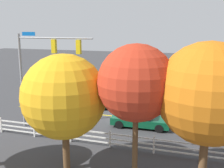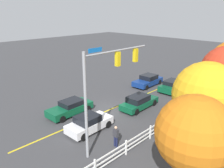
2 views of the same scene
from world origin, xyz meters
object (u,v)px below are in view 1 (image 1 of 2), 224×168
object	(u,v)px
pedestrian	(45,120)
tree_0	(208,94)
tree_1	(64,97)
car_4	(66,110)
car_3	(90,100)
tree_4	(136,83)
car_0	(140,119)

from	to	relation	value
pedestrian	tree_0	size ratio (longest dim) A/B	0.23
pedestrian	tree_0	world-z (taller)	tree_0
tree_1	car_4	bearing A→B (deg)	-62.98
car_3	car_4	distance (m)	3.83
car_3	tree_1	size ratio (longest dim) A/B	0.71
car_4	tree_1	distance (m)	9.36
tree_0	tree_4	size ratio (longest dim) A/B	1.02
car_0	pedestrian	size ratio (longest dim) A/B	2.73
pedestrian	tree_4	bearing A→B (deg)	-26.47
car_0	tree_0	size ratio (longest dim) A/B	0.64
car_3	tree_4	xyz separation A→B (m)	(-7.02, 11.29, 4.48)
tree_0	tree_4	world-z (taller)	tree_0
car_3	tree_1	distance (m)	12.42
car_0	car_3	xyz separation A→B (m)	(5.78, -3.91, -0.00)
car_4	tree_4	world-z (taller)	tree_4
car_4	pedestrian	bearing A→B (deg)	-93.95
car_4	tree_0	xyz separation A→B (m)	(-11.15, 7.28, 4.13)
pedestrian	tree_4	size ratio (longest dim) A/B	0.24
car_0	pedestrian	xyz separation A→B (m)	(6.68, 3.03, 0.25)
car_0	car_4	xyz separation A→B (m)	(6.56, -0.15, 0.02)
car_3	tree_4	bearing A→B (deg)	119.36
car_0	tree_0	world-z (taller)	tree_0
tree_1	tree_4	bearing A→B (deg)	-177.22
tree_4	tree_1	bearing A→B (deg)	2.78
pedestrian	tree_4	world-z (taller)	tree_4
car_0	tree_4	world-z (taller)	tree_4
tree_0	tree_1	bearing A→B (deg)	3.56
tree_1	tree_4	size ratio (longest dim) A/B	0.92
pedestrian	car_0	bearing A→B (deg)	26.79
tree_1	tree_4	world-z (taller)	tree_4
car_3	tree_0	size ratio (longest dim) A/B	0.64
car_3	pedestrian	world-z (taller)	pedestrian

